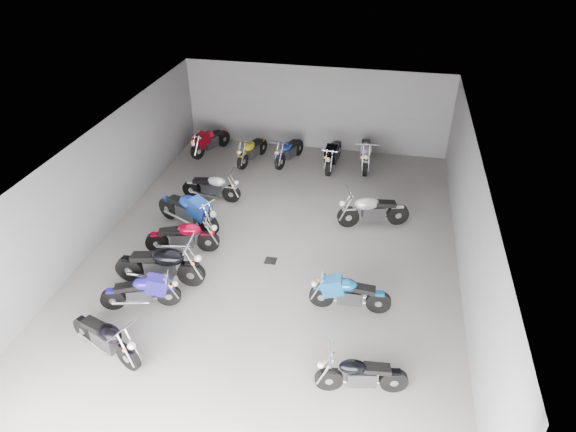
% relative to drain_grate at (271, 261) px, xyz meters
% --- Properties ---
extents(ground, '(14.00, 14.00, 0.00)m').
position_rel_drain_grate_xyz_m(ground, '(0.00, 0.50, -0.01)').
color(ground, gray).
rests_on(ground, ground).
extents(wall_back, '(10.00, 0.10, 3.20)m').
position_rel_drain_grate_xyz_m(wall_back, '(0.00, 7.50, 1.59)').
color(wall_back, slate).
rests_on(wall_back, ground).
extents(wall_left, '(0.10, 14.00, 3.20)m').
position_rel_drain_grate_xyz_m(wall_left, '(-5.00, 0.50, 1.59)').
color(wall_left, slate).
rests_on(wall_left, ground).
extents(wall_right, '(0.10, 14.00, 3.20)m').
position_rel_drain_grate_xyz_m(wall_right, '(5.00, 0.50, 1.59)').
color(wall_right, slate).
rests_on(wall_right, ground).
extents(ceiling, '(10.00, 14.00, 0.04)m').
position_rel_drain_grate_xyz_m(ceiling, '(0.00, 0.50, 3.21)').
color(ceiling, black).
rests_on(ceiling, wall_back).
extents(drain_grate, '(0.32, 0.32, 0.01)m').
position_rel_drain_grate_xyz_m(drain_grate, '(0.00, 0.00, 0.00)').
color(drain_grate, black).
rests_on(drain_grate, ground).
extents(motorcycle_left_a, '(1.95, 0.91, 0.90)m').
position_rel_drain_grate_xyz_m(motorcycle_left_a, '(-2.68, -3.96, 0.49)').
color(motorcycle_left_a, black).
rests_on(motorcycle_left_a, ground).
extents(motorcycle_left_b, '(1.86, 0.70, 0.84)m').
position_rel_drain_grate_xyz_m(motorcycle_left_b, '(-2.61, -2.39, 0.45)').
color(motorcycle_left_b, black).
rests_on(motorcycle_left_b, ground).
extents(motorcycle_left_c, '(2.35, 0.50, 1.03)m').
position_rel_drain_grate_xyz_m(motorcycle_left_c, '(-2.51, -1.45, 0.56)').
color(motorcycle_left_c, black).
rests_on(motorcycle_left_c, ground).
extents(motorcycle_left_d, '(2.02, 0.64, 0.90)m').
position_rel_drain_grate_xyz_m(motorcycle_left_d, '(-2.46, -0.05, 0.49)').
color(motorcycle_left_d, black).
rests_on(motorcycle_left_d, ground).
extents(motorcycle_left_e, '(2.19, 1.03, 1.02)m').
position_rel_drain_grate_xyz_m(motorcycle_left_e, '(-2.78, 1.18, 0.55)').
color(motorcycle_left_e, black).
rests_on(motorcycle_left_e, ground).
extents(motorcycle_left_f, '(1.97, 0.39, 0.87)m').
position_rel_drain_grate_xyz_m(motorcycle_left_f, '(-2.62, 2.83, 0.47)').
color(motorcycle_left_f, black).
rests_on(motorcycle_left_f, ground).
extents(motorcycle_right_a, '(1.86, 0.49, 0.82)m').
position_rel_drain_grate_xyz_m(motorcycle_right_a, '(2.75, -3.80, 0.44)').
color(motorcycle_right_a, black).
rests_on(motorcycle_right_a, ground).
extents(motorcycle_right_c, '(1.96, 0.41, 0.86)m').
position_rel_drain_grate_xyz_m(motorcycle_right_c, '(2.27, -1.46, 0.46)').
color(motorcycle_right_c, black).
rests_on(motorcycle_right_c, ground).
extents(motorcycle_right_f, '(2.13, 0.77, 0.96)m').
position_rel_drain_grate_xyz_m(motorcycle_right_f, '(2.57, 2.36, 0.52)').
color(motorcycle_right_f, black).
rests_on(motorcycle_right_f, ground).
extents(motorcycle_back_a, '(0.97, 1.91, 0.90)m').
position_rel_drain_grate_xyz_m(motorcycle_back_a, '(-3.86, 6.22, 0.48)').
color(motorcycle_back_a, black).
rests_on(motorcycle_back_a, ground).
extents(motorcycle_back_b, '(0.66, 1.95, 0.87)m').
position_rel_drain_grate_xyz_m(motorcycle_back_b, '(-2.08, 5.78, 0.47)').
color(motorcycle_back_b, black).
rests_on(motorcycle_back_b, ground).
extents(motorcycle_back_c, '(0.73, 1.90, 0.86)m').
position_rel_drain_grate_xyz_m(motorcycle_back_c, '(-0.73, 6.02, 0.46)').
color(motorcycle_back_c, black).
rests_on(motorcycle_back_c, ground).
extents(motorcycle_back_d, '(0.46, 2.13, 0.94)m').
position_rel_drain_grate_xyz_m(motorcycle_back_d, '(0.93, 5.98, 0.51)').
color(motorcycle_back_d, black).
rests_on(motorcycle_back_d, ground).
extents(motorcycle_back_e, '(0.48, 2.22, 0.98)m').
position_rel_drain_grate_xyz_m(motorcycle_back_e, '(2.06, 6.26, 0.53)').
color(motorcycle_back_e, black).
rests_on(motorcycle_back_e, ground).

